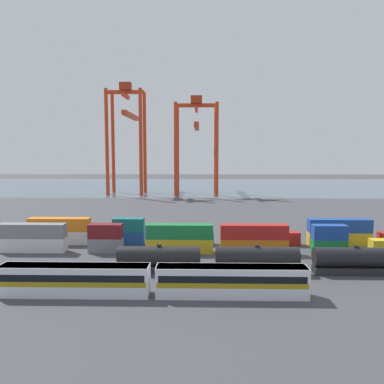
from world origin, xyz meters
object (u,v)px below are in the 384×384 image
object	(u,v)px
shipping_container_2	(106,245)
gantry_crane_west	(127,127)
shipping_container_8	(329,246)
freight_tank_row	(306,260)
shipping_container_16	(268,238)
passenger_train	(153,279)
shipping_container_13	(129,238)
shipping_container_15	(198,238)
shipping_container_0	(33,245)
gantry_crane_central	(196,135)

from	to	relation	value
shipping_container_2	gantry_crane_west	distance (m)	108.52
shipping_container_8	gantry_crane_west	xyz separation A→B (m)	(-55.43, 103.89, 27.54)
freight_tank_row	shipping_container_16	world-z (taller)	freight_tank_row
shipping_container_8	passenger_train	bearing A→B (deg)	-143.24
shipping_container_13	freight_tank_row	bearing A→B (deg)	-31.25
shipping_container_13	shipping_container_16	xyz separation A→B (m)	(27.58, 0.00, 0.00)
shipping_container_2	shipping_container_13	xyz separation A→B (m)	(3.04, 6.32, 0.00)
shipping_container_15	freight_tank_row	bearing A→B (deg)	-48.19
shipping_container_8	gantry_crane_west	world-z (taller)	gantry_crane_west
freight_tank_row	shipping_container_0	bearing A→B (deg)	165.61
gantry_crane_central	gantry_crane_west	bearing A→B (deg)	-179.84
passenger_train	gantry_crane_central	size ratio (longest dim) A/B	0.93
gantry_crane_west	gantry_crane_central	world-z (taller)	gantry_crane_west
shipping_container_13	gantry_crane_central	world-z (taller)	gantry_crane_central
shipping_container_8	shipping_container_15	distance (m)	24.42
freight_tank_row	shipping_container_13	size ratio (longest dim) A/B	9.40
shipping_container_2	shipping_container_8	size ratio (longest dim) A/B	1.00
shipping_container_2	shipping_container_13	size ratio (longest dim) A/B	1.00
shipping_container_0	gantry_crane_central	distance (m)	110.59
passenger_train	shipping_container_0	xyz separation A→B (m)	(-24.73, 21.78, -0.84)
shipping_container_13	shipping_container_15	distance (m)	13.79
freight_tank_row	shipping_container_8	distance (m)	14.01
passenger_train	shipping_container_0	size ratio (longest dim) A/B	3.23
freight_tank_row	shipping_container_15	size ratio (longest dim) A/B	9.40
shipping_container_15	gantry_crane_west	bearing A→B (deg)	108.07
shipping_container_13	shipping_container_0	bearing A→B (deg)	-159.05
shipping_container_8	gantry_crane_central	size ratio (longest dim) A/B	0.14
shipping_container_8	shipping_container_2	bearing A→B (deg)	180.00
shipping_container_0	shipping_container_15	xyz separation A→B (m)	(30.30, 6.32, 0.00)
shipping_container_13	gantry_crane_west	distance (m)	102.97
shipping_container_16	shipping_container_0	bearing A→B (deg)	-171.84
shipping_container_0	shipping_container_16	size ratio (longest dim) A/B	1.00
shipping_container_0	shipping_container_16	bearing A→B (deg)	8.16
shipping_container_2	shipping_container_15	world-z (taller)	same
shipping_container_8	shipping_container_16	world-z (taller)	same
gantry_crane_central	freight_tank_row	bearing A→B (deg)	-81.21
passenger_train	shipping_container_15	bearing A→B (deg)	78.79
shipping_container_13	shipping_container_16	bearing A→B (deg)	0.00
shipping_container_8	gantry_crane_central	world-z (taller)	gantry_crane_central
passenger_train	gantry_crane_west	distance (m)	131.13
shipping_container_0	gantry_crane_central	world-z (taller)	gantry_crane_central
freight_tank_row	gantry_crane_central	distance (m)	119.68
shipping_container_16	shipping_container_13	bearing A→B (deg)	180.00
shipping_container_2	shipping_container_8	bearing A→B (deg)	0.00
gantry_crane_west	freight_tank_row	bearing A→B (deg)	-67.41
freight_tank_row	shipping_container_13	distance (m)	35.28
gantry_crane_central	shipping_container_13	bearing A→B (deg)	-97.14
freight_tank_row	shipping_container_2	distance (m)	35.30
shipping_container_0	shipping_container_13	world-z (taller)	same
shipping_container_2	gantry_crane_central	world-z (taller)	gantry_crane_central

